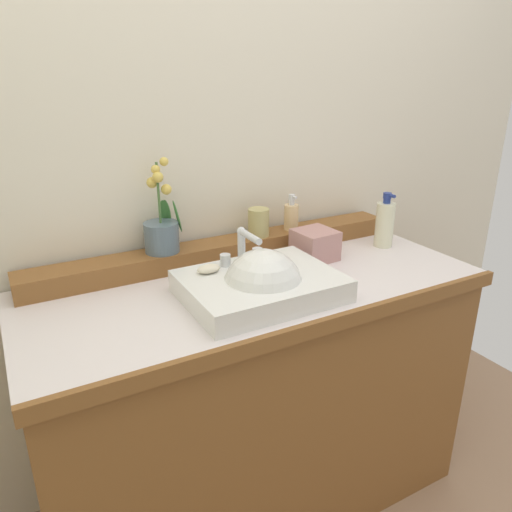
{
  "coord_description": "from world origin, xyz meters",
  "views": [
    {
      "loc": [
        -0.67,
        -1.21,
        1.48
      ],
      "look_at": [
        -0.01,
        -0.03,
        0.96
      ],
      "focal_mm": 34.35,
      "sensor_mm": 36.0,
      "label": 1
    }
  ],
  "objects_px": {
    "potted_plant": "(162,229)",
    "lotion_bottle": "(385,223)",
    "soap_dispenser": "(291,216)",
    "tumbler_cup": "(259,222)",
    "soap_bar": "(209,269)",
    "sink_basin": "(262,287)",
    "tissue_box": "(315,245)"
  },
  "relations": [
    {
      "from": "soap_dispenser",
      "to": "tumbler_cup",
      "type": "xyz_separation_m",
      "value": [
        -0.14,
        -0.01,
        -0.0
      ]
    },
    {
      "from": "potted_plant",
      "to": "lotion_bottle",
      "type": "distance_m",
      "value": 0.81
    },
    {
      "from": "sink_basin",
      "to": "soap_dispenser",
      "type": "relative_size",
      "value": 3.34
    },
    {
      "from": "sink_basin",
      "to": "tissue_box",
      "type": "distance_m",
      "value": 0.36
    },
    {
      "from": "sink_basin",
      "to": "lotion_bottle",
      "type": "bearing_deg",
      "value": 14.98
    },
    {
      "from": "tumbler_cup",
      "to": "lotion_bottle",
      "type": "distance_m",
      "value": 0.47
    },
    {
      "from": "lotion_bottle",
      "to": "tumbler_cup",
      "type": "bearing_deg",
      "value": 160.59
    },
    {
      "from": "tumbler_cup",
      "to": "tissue_box",
      "type": "bearing_deg",
      "value": -44.88
    },
    {
      "from": "sink_basin",
      "to": "tumbler_cup",
      "type": "bearing_deg",
      "value": 62.21
    },
    {
      "from": "sink_basin",
      "to": "potted_plant",
      "type": "xyz_separation_m",
      "value": [
        -0.18,
        0.33,
        0.11
      ]
    },
    {
      "from": "soap_dispenser",
      "to": "soap_bar",
      "type": "bearing_deg",
      "value": -152.17
    },
    {
      "from": "potted_plant",
      "to": "tissue_box",
      "type": "height_order",
      "value": "potted_plant"
    },
    {
      "from": "potted_plant",
      "to": "soap_dispenser",
      "type": "height_order",
      "value": "potted_plant"
    },
    {
      "from": "tumbler_cup",
      "to": "lotion_bottle",
      "type": "relative_size",
      "value": 0.49
    },
    {
      "from": "potted_plant",
      "to": "tumbler_cup",
      "type": "xyz_separation_m",
      "value": [
        0.35,
        -0.01,
        -0.03
      ]
    },
    {
      "from": "tissue_box",
      "to": "soap_dispenser",
      "type": "bearing_deg",
      "value": 90.95
    },
    {
      "from": "soap_bar",
      "to": "soap_dispenser",
      "type": "bearing_deg",
      "value": 27.83
    },
    {
      "from": "soap_dispenser",
      "to": "lotion_bottle",
      "type": "relative_size",
      "value": 0.65
    },
    {
      "from": "soap_dispenser",
      "to": "potted_plant",
      "type": "bearing_deg",
      "value": 179.14
    },
    {
      "from": "tumbler_cup",
      "to": "lotion_bottle",
      "type": "height_order",
      "value": "lotion_bottle"
    },
    {
      "from": "soap_bar",
      "to": "tumbler_cup",
      "type": "distance_m",
      "value": 0.37
    },
    {
      "from": "potted_plant",
      "to": "tissue_box",
      "type": "distance_m",
      "value": 0.52
    },
    {
      "from": "tumbler_cup",
      "to": "tissue_box",
      "type": "distance_m",
      "value": 0.21
    },
    {
      "from": "sink_basin",
      "to": "soap_dispenser",
      "type": "bearing_deg",
      "value": 46.6
    },
    {
      "from": "soap_dispenser",
      "to": "tumbler_cup",
      "type": "height_order",
      "value": "soap_dispenser"
    },
    {
      "from": "lotion_bottle",
      "to": "tissue_box",
      "type": "distance_m",
      "value": 0.3
    },
    {
      "from": "tissue_box",
      "to": "soap_bar",
      "type": "bearing_deg",
      "value": -169.77
    },
    {
      "from": "tumbler_cup",
      "to": "soap_bar",
      "type": "bearing_deg",
      "value": -142.72
    },
    {
      "from": "potted_plant",
      "to": "tumbler_cup",
      "type": "height_order",
      "value": "potted_plant"
    },
    {
      "from": "potted_plant",
      "to": "tissue_box",
      "type": "relative_size",
      "value": 2.33
    },
    {
      "from": "soap_dispenser",
      "to": "lotion_bottle",
      "type": "height_order",
      "value": "lotion_bottle"
    },
    {
      "from": "soap_dispenser",
      "to": "lotion_bottle",
      "type": "bearing_deg",
      "value": -28.26
    }
  ]
}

